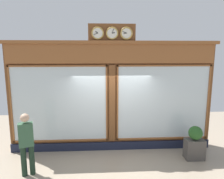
% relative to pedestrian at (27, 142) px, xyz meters
% --- Properties ---
extents(shop_facade, '(6.74, 0.42, 4.08)m').
position_rel_pedestrian_xyz_m(shop_facade, '(-2.30, -1.48, 0.88)').
color(shop_facade, brown).
rests_on(shop_facade, ground_plane).
extents(pedestrian, '(0.41, 0.32, 1.69)m').
position_rel_pedestrian_xyz_m(pedestrian, '(0.00, 0.00, 0.00)').
color(pedestrian, '#1C2F21').
rests_on(pedestrian, ground_plane).
extents(planter_box, '(0.56, 0.36, 0.62)m').
position_rel_pedestrian_xyz_m(planter_box, '(-4.78, -0.59, -0.62)').
color(planter_box, '#4C4742').
rests_on(planter_box, ground_plane).
extents(planter_shrub, '(0.41, 0.41, 0.41)m').
position_rel_pedestrian_xyz_m(planter_shrub, '(-4.78, -0.59, -0.10)').
color(planter_shrub, '#285623').
rests_on(planter_shrub, planter_box).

